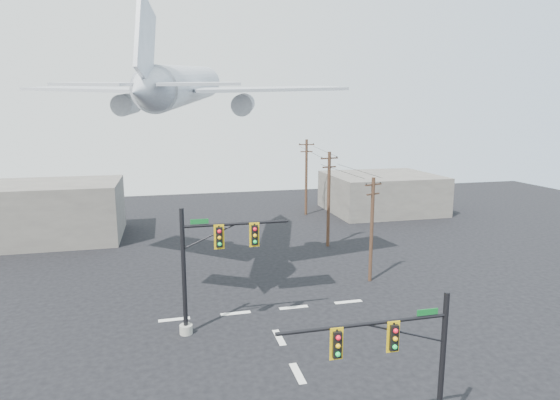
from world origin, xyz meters
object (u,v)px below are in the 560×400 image
object	(u,v)px
signal_mast_far	(207,267)
airliner	(185,86)
utility_pole_c	(306,176)
utility_pole_b	(329,198)
utility_pole_a	(372,228)
signal_mast_near	(408,368)

from	to	relation	value
signal_mast_far	airliner	bearing A→B (deg)	91.96
utility_pole_c	utility_pole_b	bearing A→B (deg)	-92.80
signal_mast_far	utility_pole_a	bearing A→B (deg)	23.51
signal_mast_near	utility_pole_a	size ratio (longest dim) A/B	0.85
utility_pole_a	signal_mast_far	bearing A→B (deg)	-176.34
signal_mast_far	utility_pole_b	size ratio (longest dim) A/B	0.82
signal_mast_far	utility_pole_c	distance (m)	34.20
signal_mast_near	utility_pole_b	xyz separation A→B (m)	(6.69, 27.88, 1.45)
signal_mast_near	utility_pole_a	xyz separation A→B (m)	(6.64, 17.79, 0.85)
signal_mast_near	utility_pole_b	world-z (taller)	utility_pole_b
signal_mast_near	signal_mast_far	xyz separation A→B (m)	(-6.61, 12.03, 0.63)
utility_pole_b	utility_pole_c	size ratio (longest dim) A/B	0.96
airliner	utility_pole_c	bearing A→B (deg)	-24.73
utility_pole_b	airliner	bearing A→B (deg)	-172.82
utility_pole_b	airliner	xyz separation A→B (m)	(-13.67, -4.88, 10.23)
signal_mast_far	airliner	xyz separation A→B (m)	(-0.37, 10.97, 11.05)
signal_mast_far	utility_pole_a	distance (m)	14.45
signal_mast_near	utility_pole_c	size ratio (longest dim) A/B	0.72
utility_pole_a	utility_pole_b	bearing A→B (deg)	69.87
utility_pole_b	signal_mast_far	bearing A→B (deg)	-142.48
airliner	utility_pole_b	bearing A→B (deg)	-56.00
signal_mast_near	utility_pole_c	bearing A→B (deg)	78.23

